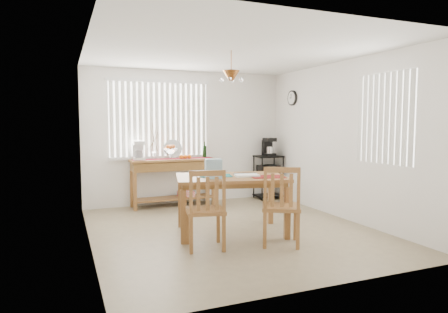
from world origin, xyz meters
name	(u,v)px	position (x,y,z in m)	size (l,w,h in m)	color
ground	(232,230)	(0.00, 0.00, -0.01)	(4.00, 4.50, 0.01)	gray
room_shell	(232,116)	(0.00, 0.02, 1.69)	(4.20, 4.70, 2.70)	white
sideboard	(174,171)	(-0.35, 2.00, 0.68)	(1.61, 0.45, 0.91)	olive
sideboard_items	(159,152)	(-0.62, 2.02, 1.05)	(1.53, 0.38, 0.69)	maroon
wire_cart	(268,173)	(1.69, 2.00, 0.54)	(0.53, 0.43, 0.90)	black
cart_items	(268,147)	(1.69, 2.01, 1.08)	(0.21, 0.26, 0.37)	black
dining_table	(231,183)	(-0.07, -0.13, 0.73)	(1.73, 1.33, 0.83)	olive
table_items	(222,171)	(-0.25, -0.23, 0.93)	(1.17, 0.81, 0.26)	#116065
chair_left	(206,210)	(-0.66, -0.70, 0.50)	(0.55, 0.55, 1.02)	olive
chair_right	(281,207)	(0.30, -0.92, 0.51)	(0.65, 0.65, 1.04)	olive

